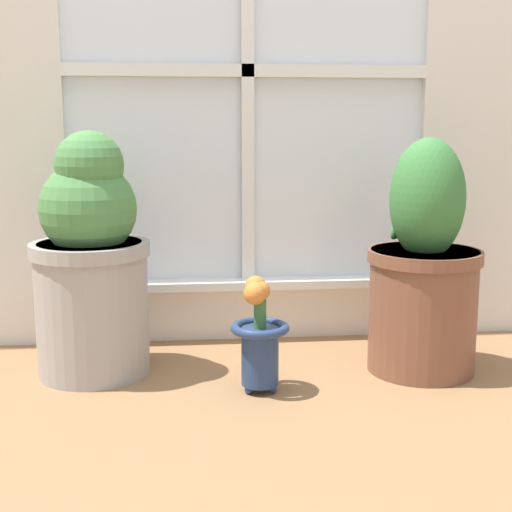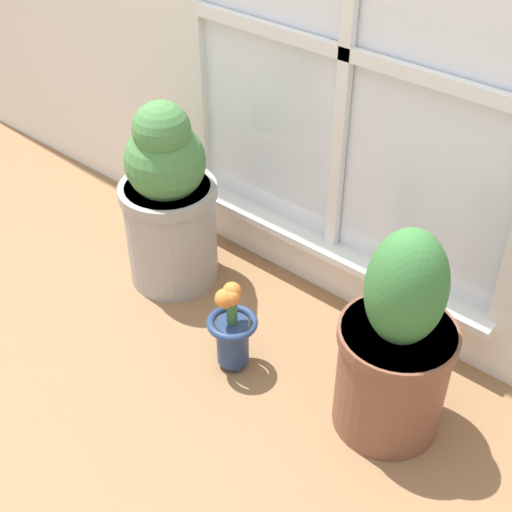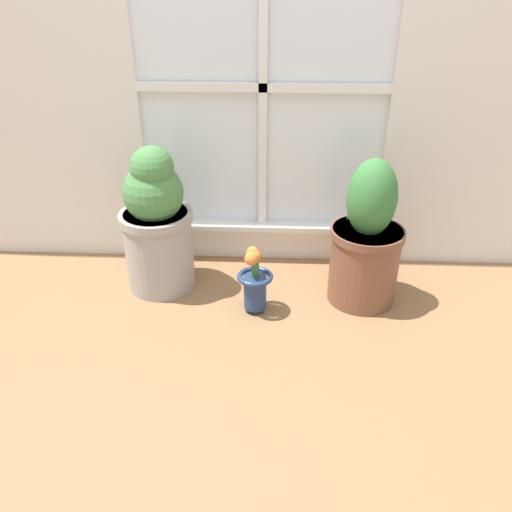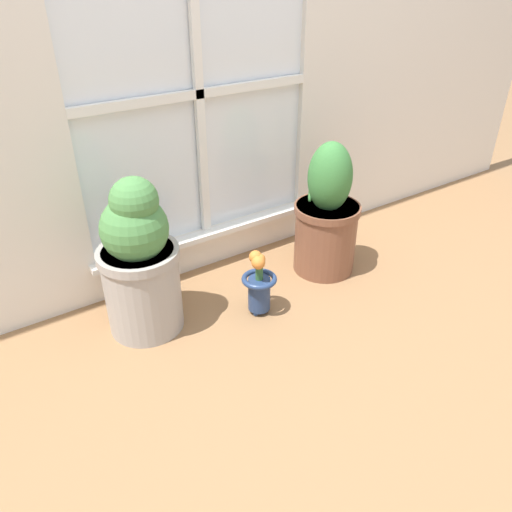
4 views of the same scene
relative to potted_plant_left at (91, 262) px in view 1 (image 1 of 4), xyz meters
name	(u,v)px [view 1 (image 1 of 4)]	position (x,y,z in m)	size (l,w,h in m)	color
ground_plane	(271,411)	(0.43, -0.30, -0.29)	(10.00, 10.00, 0.00)	olive
potted_plant_left	(91,262)	(0.00, 0.00, 0.00)	(0.30, 0.30, 0.63)	#9E9993
potted_plant_right	(424,274)	(0.85, -0.06, -0.04)	(0.29, 0.29, 0.61)	brown
flower_vase	(259,336)	(0.41, -0.17, -0.16)	(0.14, 0.14, 0.28)	navy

